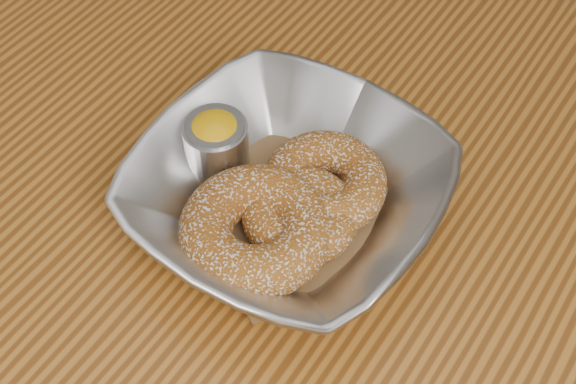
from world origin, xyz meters
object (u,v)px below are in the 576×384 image
Objects in this scene: donut_front at (256,230)px; donut_extra at (300,215)px; ramekin at (216,144)px; donut_back at (325,183)px; serving_bowl at (288,194)px; table at (345,352)px.

donut_extra is at bearing 60.87° from donut_front.
donut_front is 0.08m from ramekin.
donut_back is 1.09× the size of donut_extra.
serving_bowl reaches higher than donut_front.
donut_back is (-0.06, 0.05, 0.13)m from table.
serving_bowl is 0.04m from donut_front.
donut_front is 2.03× the size of ramekin.
table is 10.70× the size of donut_front.
serving_bowl is (-0.08, 0.03, 0.13)m from table.
ramekin reaches higher than donut_extra.
table is 0.15m from donut_back.
donut_back is 1.72× the size of ramekin.
donut_extra is (-0.06, 0.02, 0.12)m from table.
ramekin is at bearing 176.99° from serving_bowl.
donut_back is 0.85× the size of donut_front.
serving_bowl reaches higher than table.
donut_extra is (0.02, -0.01, -0.00)m from serving_bowl.
donut_extra is at bearing -8.81° from ramekin.
donut_back is at bearing 91.59° from donut_extra.
serving_bowl is at bearing 158.88° from table.
donut_front is at bearing -104.03° from donut_back.
donut_front reaches higher than table.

